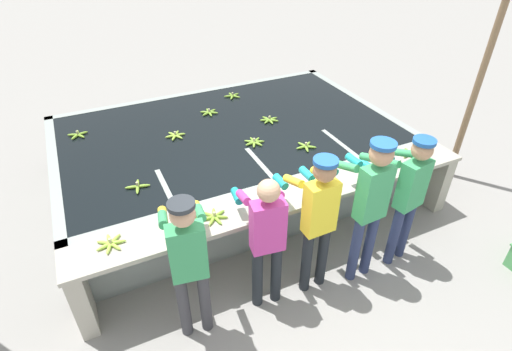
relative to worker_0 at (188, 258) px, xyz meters
The scene contains 21 objects.
ground_plane 1.64m from the worker_0, 12.04° to the left, with size 80.00×80.00×0.00m, color gray.
wash_tank 2.65m from the worker_0, 59.93° to the left, with size 4.74×3.06×0.86m.
work_ledge 1.44m from the worker_0, 21.12° to the left, with size 4.74×0.45×0.86m.
worker_0 is the anchor object (origin of this frame).
worker_1 0.77m from the worker_0, ahead, with size 0.47×0.73×1.56m.
worker_2 1.32m from the worker_0, ahead, with size 0.41×0.72×1.64m.
worker_3 1.87m from the worker_0, ahead, with size 0.43×0.73×1.73m.
worker_4 2.41m from the worker_0, ahead, with size 0.48×0.74×1.62m.
banana_bunch_floating_0 2.42m from the worker_0, 76.94° to the left, with size 0.28×0.27×0.08m.
banana_bunch_floating_1 2.26m from the worker_0, 50.06° to the left, with size 0.28×0.28×0.08m.
banana_bunch_floating_2 3.09m from the worker_0, 66.91° to the left, with size 0.27×0.28×0.08m.
banana_bunch_floating_3 3.03m from the worker_0, 102.59° to the left, with size 0.28×0.27×0.08m.
banana_bunch_floating_4 2.95m from the worker_0, 49.17° to the left, with size 0.28×0.28×0.08m.
banana_bunch_floating_5 1.40m from the worker_0, 96.87° to the left, with size 0.28×0.28×0.08m.
banana_bunch_floating_6 3.72m from the worker_0, 61.51° to the left, with size 0.28×0.27×0.08m.
banana_bunch_floating_7 2.41m from the worker_0, 33.66° to the left, with size 0.27×0.28×0.08m.
banana_bunch_ledge_0 0.82m from the worker_0, 135.49° to the left, with size 0.28×0.28×0.08m.
banana_bunch_ledge_1 0.68m from the worker_0, 50.15° to the left, with size 0.28×0.28×0.08m.
banana_bunch_ledge_2 3.17m from the worker_0, 11.04° to the left, with size 0.28×0.28×0.08m.
knife_0 2.76m from the worker_0, 10.08° to the left, with size 0.33×0.17×0.02m.
support_post_right 4.53m from the worker_0, 11.46° to the left, with size 0.09×0.09×3.20m.
Camera 1 is at (-1.82, -2.74, 3.52)m, focal length 28.00 mm.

